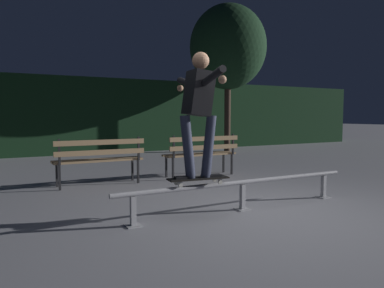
# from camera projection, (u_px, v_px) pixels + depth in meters

# --- Properties ---
(ground_plane) EXTENTS (90.00, 90.00, 0.00)m
(ground_plane) POSITION_uv_depth(u_px,v_px,m) (255.00, 214.00, 4.70)
(ground_plane) COLOR gray
(hedge_backdrop) EXTENTS (24.00, 1.20, 2.53)m
(hedge_backdrop) POSITION_uv_depth(u_px,v_px,m) (91.00, 116.00, 12.52)
(hedge_backdrop) COLOR black
(hedge_backdrop) RESTS_ON ground
(grind_rail) EXTENTS (3.64, 0.18, 0.41)m
(grind_rail) POSITION_uv_depth(u_px,v_px,m) (243.00, 187.00, 4.91)
(grind_rail) COLOR #9E9EA3
(grind_rail) RESTS_ON ground
(skateboard) EXTENTS (0.80, 0.29, 0.09)m
(skateboard) POSITION_uv_depth(u_px,v_px,m) (198.00, 179.00, 4.57)
(skateboard) COLOR black
(skateboard) RESTS_ON grind_rail
(skateboarder) EXTENTS (0.63, 1.40, 1.56)m
(skateboarder) POSITION_uv_depth(u_px,v_px,m) (199.00, 104.00, 4.50)
(skateboarder) COLOR black
(skateboarder) RESTS_ON skateboard
(park_bench_leftmost) EXTENTS (1.60, 0.42, 0.88)m
(park_bench_leftmost) POSITION_uv_depth(u_px,v_px,m) (99.00, 156.00, 6.57)
(park_bench_leftmost) COLOR black
(park_bench_leftmost) RESTS_ON ground
(park_bench_left_center) EXTENTS (1.60, 0.42, 0.88)m
(park_bench_left_center) POSITION_uv_depth(u_px,v_px,m) (202.00, 151.00, 7.58)
(park_bench_left_center) COLOR black
(park_bench_left_center) RESTS_ON ground
(tree_far_right) EXTENTS (2.68, 2.68, 5.14)m
(tree_far_right) POSITION_uv_depth(u_px,v_px,m) (228.00, 47.00, 12.77)
(tree_far_right) COLOR #3D2D23
(tree_far_right) RESTS_ON ground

